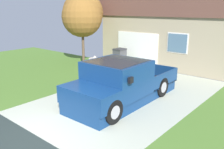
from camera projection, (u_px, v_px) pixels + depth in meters
pickup_truck at (119, 84)px, 9.08m from camera, size 2.22×5.06×1.68m
person_with_hat at (95, 74)px, 9.83m from camera, size 0.49×0.49×1.70m
handbag at (88, 94)px, 9.89m from camera, size 0.37×0.17×0.41m
house_with_garage at (180, 30)px, 15.78m from camera, size 9.16×5.75×4.22m
front_yard_tree at (82, 15)px, 15.10m from camera, size 2.76×2.84×4.55m
wheeled_trash_bin at (120, 57)px, 14.84m from camera, size 0.60×0.72×1.15m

